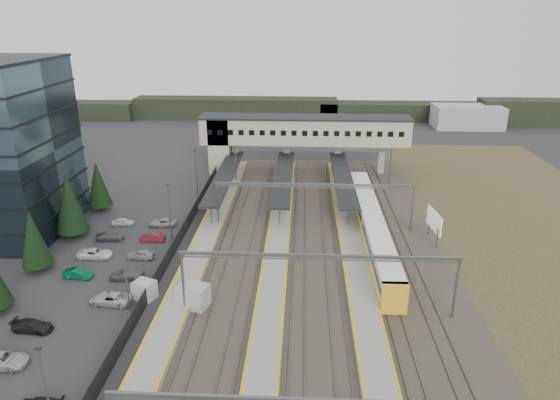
# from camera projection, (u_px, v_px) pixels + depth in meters

# --- Properties ---
(ground) EXTENTS (220.00, 220.00, 0.00)m
(ground) POSITION_uv_depth(u_px,v_px,m) (217.00, 275.00, 60.54)
(ground) COLOR #2B2B2D
(ground) RESTS_ON ground
(conifer_row) EXTENTS (4.42, 49.82, 9.50)m
(conifer_row) POSITION_uv_depth(u_px,v_px,m) (15.00, 250.00, 56.20)
(conifer_row) COLOR black
(conifer_row) RESTS_ON ground
(car_park) EXTENTS (10.66, 44.62, 1.27)m
(car_park) POSITION_uv_depth(u_px,v_px,m) (89.00, 293.00, 55.58)
(car_park) COLOR silver
(car_park) RESTS_ON ground
(lampposts) EXTENTS (0.50, 53.25, 8.07)m
(lampposts) POSITION_uv_depth(u_px,v_px,m) (151.00, 237.00, 60.53)
(lampposts) COLOR #5E6062
(lampposts) RESTS_ON ground
(fence) EXTENTS (0.08, 90.00, 2.00)m
(fence) POSITION_uv_depth(u_px,v_px,m) (173.00, 248.00, 65.15)
(fence) COLOR #26282B
(fence) RESTS_ON ground
(relay_cabin_near) EXTENTS (3.66, 3.10, 2.62)m
(relay_cabin_near) POSITION_uv_depth(u_px,v_px,m) (193.00, 297.00, 53.52)
(relay_cabin_near) COLOR #A4A7AA
(relay_cabin_near) RESTS_ON ground
(relay_cabin_far) EXTENTS (2.79, 2.59, 2.06)m
(relay_cabin_far) POSITION_uv_depth(u_px,v_px,m) (145.00, 290.00, 55.34)
(relay_cabin_far) COLOR #A4A7AA
(relay_cabin_far) RESTS_ON ground
(rail_corridor) EXTENTS (34.00, 90.00, 0.92)m
(rail_corridor) POSITION_uv_depth(u_px,v_px,m) (294.00, 256.00, 64.69)
(rail_corridor) COLOR #3A372E
(rail_corridor) RESTS_ON ground
(canopies) EXTENTS (23.10, 30.00, 3.28)m
(canopies) POSITION_uv_depth(u_px,v_px,m) (283.00, 177.00, 84.06)
(canopies) COLOR black
(canopies) RESTS_ON ground
(footbridge) EXTENTS (40.40, 6.40, 11.20)m
(footbridge) POSITION_uv_depth(u_px,v_px,m) (290.00, 133.00, 96.62)
(footbridge) COLOR #BEB092
(footbridge) RESTS_ON ground
(gantries) EXTENTS (28.40, 62.28, 7.17)m
(gantries) POSITION_uv_depth(u_px,v_px,m) (316.00, 222.00, 60.69)
(gantries) COLOR #5E6062
(gantries) RESTS_ON ground
(train) EXTENTS (2.78, 38.57, 3.49)m
(train) POSITION_uv_depth(u_px,v_px,m) (372.00, 226.00, 69.34)
(train) COLOR white
(train) RESTS_ON ground
(billboard) EXTENTS (0.73, 5.44, 4.54)m
(billboard) POSITION_uv_depth(u_px,v_px,m) (434.00, 222.00, 68.28)
(billboard) COLOR #5E6062
(billboard) RESTS_ON ground
(treeline_far) EXTENTS (170.00, 19.00, 7.00)m
(treeline_far) POSITION_uv_depth(u_px,v_px,m) (350.00, 111.00, 144.63)
(treeline_far) COLOR black
(treeline_far) RESTS_ON ground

